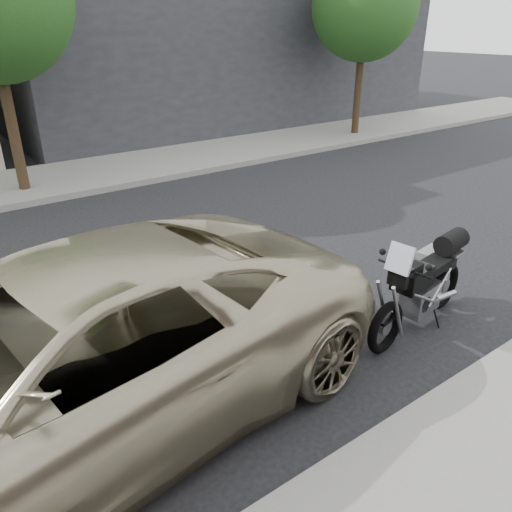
# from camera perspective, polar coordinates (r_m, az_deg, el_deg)

# --- Properties ---
(ground) EXTENTS (120.00, 120.00, 0.00)m
(ground) POSITION_cam_1_polar(r_m,az_deg,el_deg) (8.42, -1.77, -0.71)
(ground) COLOR black
(ground) RESTS_ON ground
(far_sidewalk) EXTENTS (44.00, 3.00, 0.15)m
(far_sidewalk) POSITION_cam_1_polar(r_m,az_deg,el_deg) (13.93, -17.32, 9.07)
(far_sidewalk) COLOR gray
(far_sidewalk) RESTS_ON ground
(far_building_dark) EXTENTS (16.00, 11.00, 7.00)m
(far_building_dark) POSITION_cam_1_polar(r_m,az_deg,el_deg) (22.74, -7.13, 24.56)
(far_building_dark) COLOR #2B2C31
(far_building_dark) RESTS_ON ground
(street_tree_left) EXTENTS (3.40, 3.40, 5.70)m
(street_tree_left) POSITION_cam_1_polar(r_m,az_deg,el_deg) (18.06, 12.35, 26.14)
(street_tree_left) COLOR #392A1A
(street_tree_left) RESTS_ON far_sidewalk
(motorcycle) EXTENTS (2.18, 0.90, 1.38)m
(motorcycle) POSITION_cam_1_polar(r_m,az_deg,el_deg) (6.86, 18.64, -2.91)
(motorcycle) COLOR black
(motorcycle) RESTS_ON ground
(minivan) EXTENTS (6.68, 3.70, 1.77)m
(minivan) POSITION_cam_1_polar(r_m,az_deg,el_deg) (4.99, -21.42, -10.84)
(minivan) COLOR #B9B090
(minivan) RESTS_ON ground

